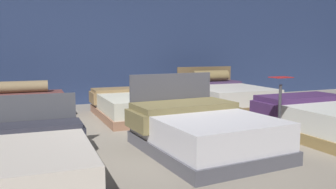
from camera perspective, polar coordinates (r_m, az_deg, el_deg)
ground_plane at (r=5.69m, az=-0.07°, el=-6.34°), size 18.00×18.00×0.02m
showroom_back_wall at (r=8.94m, az=-9.31°, el=9.88°), size 18.00×0.06×3.50m
bed_0 at (r=4.01m, az=-23.28°, el=-9.76°), size 1.55×2.10×0.76m
bed_1 at (r=4.61m, az=5.70°, el=-6.00°), size 1.62×2.02×0.98m
bed_2 at (r=5.89m, az=25.07°, el=-3.88°), size 1.58×2.04×0.58m
bed_3 at (r=6.72m, az=-23.41°, el=-2.62°), size 1.74×2.20×0.74m
bed_4 at (r=6.98m, az=-5.16°, el=-1.78°), size 1.59×2.15×0.52m
bed_5 at (r=8.02m, az=9.32°, el=-0.32°), size 1.69×2.20×0.93m
price_sign at (r=5.02m, az=17.97°, el=-4.07°), size 0.28×0.24×0.97m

